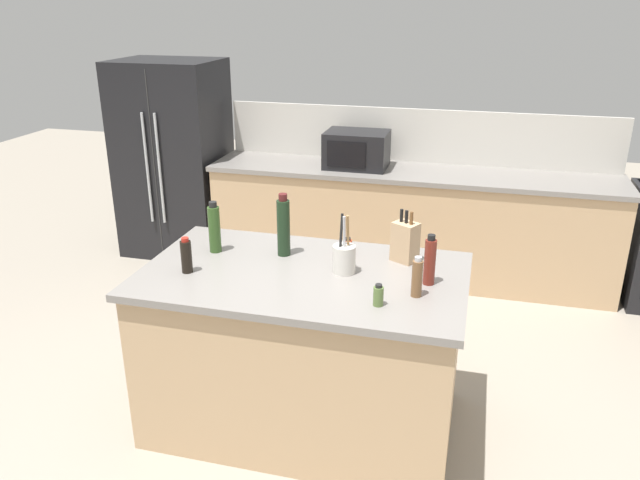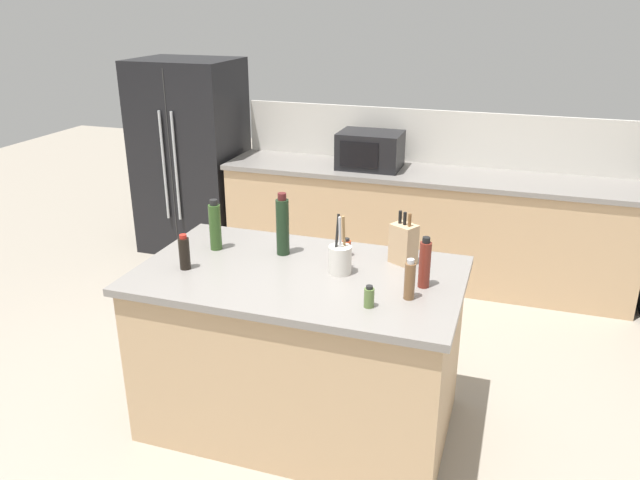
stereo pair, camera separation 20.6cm
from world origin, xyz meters
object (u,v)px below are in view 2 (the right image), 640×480
Objects in this scene: soy_sauce_bottle at (184,253)px; knife_block at (404,243)px; spice_jar_oregano at (369,297)px; wine_bottle at (283,226)px; utensil_crock at (340,258)px; spice_jar_paprika at (346,248)px; olive_oil_bottle at (215,226)px; vinegar_bottle at (425,264)px; microwave at (370,150)px; refrigerator at (191,157)px; pepper_grinder at (410,280)px.

knife_block is at bearing 22.21° from soy_sauce_bottle.
spice_jar_oregano is 0.30× the size of wine_bottle.
utensil_crock reaches higher than spice_jar_paprika.
soy_sauce_bottle reaches higher than spice_jar_oregano.
utensil_crock is 2.96× the size of spice_jar_oregano.
wine_bottle is (-0.62, 0.47, 0.12)m from spice_jar_oregano.
wine_bottle is at bearing 7.62° from olive_oil_bottle.
vinegar_bottle reaches higher than soy_sauce_bottle.
wine_bottle reaches higher than spice_jar_oregano.
microwave reaches higher than olive_oil_bottle.
vinegar_bottle is 0.84m from wine_bottle.
wine_bottle is (-0.66, -0.09, 0.05)m from knife_block.
refrigerator is 2.69m from wine_bottle.
microwave is 1.99m from wine_bottle.
utensil_crock reaches higher than microwave.
utensil_crock is at bearing -80.01° from microwave.
soy_sauce_bottle is (-0.80, -0.21, 0.01)m from utensil_crock.
microwave is 1.75× the size of olive_oil_bottle.
utensil_crock is (0.38, -2.14, -0.07)m from microwave.
refrigerator is at bearing 178.31° from microwave.
wine_bottle is at bearing 40.24° from soy_sauce_bottle.
pepper_grinder is at bearing -13.37° from olive_oil_bottle.
wine_bottle is at bearing 158.47° from utensil_crock.
refrigerator is 8.65× the size of pepper_grinder.
microwave is 4.80× the size of spice_jar_oregano.
microwave reaches higher than vinegar_bottle.
vinegar_bottle reaches higher than spice_jar_oregano.
microwave reaches higher than spice_jar_paprika.
utensil_crock is 0.44m from pepper_grinder.
vinegar_bottle is (0.16, -0.26, 0.01)m from knife_block.
soy_sauce_bottle is at bearing -139.76° from wine_bottle.
pepper_grinder is (1.17, -0.28, -0.04)m from olive_oil_bottle.
wine_bottle is at bearing 156.99° from pepper_grinder.
spice_jar_oregano is 0.37× the size of olive_oil_bottle.
wine_bottle reaches higher than vinegar_bottle.
knife_block is 0.31m from vinegar_bottle.
refrigerator is at bearing 133.94° from utensil_crock.
utensil_crock is 1.56× the size of pepper_grinder.
olive_oil_bottle is at bearing -172.38° from wine_bottle.
olive_oil_bottle is 0.83× the size of wine_bottle.
knife_block is 1.10× the size of vinegar_bottle.
utensil_crock is at bearing -21.53° from wine_bottle.
olive_oil_bottle is at bearing 172.82° from utensil_crock.
olive_oil_bottle is (-1.06, -0.14, 0.03)m from knife_block.
utensil_crock reaches higher than soy_sauce_bottle.
spice_jar_oregano is at bearing -37.53° from wine_bottle.
spice_jar_paprika is 0.88m from soy_sauce_bottle.
pepper_grinder is (-0.04, -0.15, -0.03)m from vinegar_bottle.
wine_bottle reaches higher than utensil_crock.
spice_jar_paprika is at bearing 10.67° from olive_oil_bottle.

